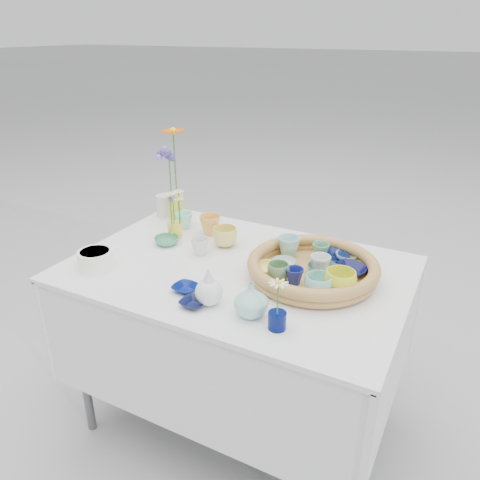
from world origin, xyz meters
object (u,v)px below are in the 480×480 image
at_px(display_table, 238,418).
at_px(tall_vase_yellow, 176,209).
at_px(wicker_tray, 313,269).
at_px(bud_vase_seafoam, 251,299).

bearing_deg(display_table, tall_vase_yellow, 150.08).
relative_size(wicker_tray, bud_vase_seafoam, 4.15).
distance_m(display_table, tall_vase_yellow, 0.99).
bearing_deg(bud_vase_seafoam, tall_vase_yellow, 140.66).
bearing_deg(tall_vase_yellow, display_table, -29.92).
height_order(display_table, wicker_tray, wicker_tray).
bearing_deg(bud_vase_seafoam, display_table, 125.18).
distance_m(bud_vase_seafoam, tall_vase_yellow, 0.85).
bearing_deg(wicker_tray, bud_vase_seafoam, -105.88).
height_order(wicker_tray, bud_vase_seafoam, bud_vase_seafoam).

